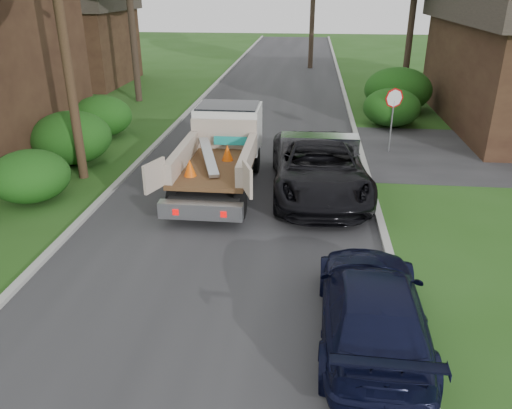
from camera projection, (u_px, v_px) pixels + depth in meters
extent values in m
plane|color=#224A15|center=(218.00, 260.00, 11.89)|extent=(120.00, 120.00, 0.00)
cube|color=#28282B|center=(259.00, 140.00, 20.98)|extent=(8.00, 90.00, 0.02)
cube|color=#9E9E99|center=(164.00, 136.00, 21.36)|extent=(0.20, 90.00, 0.12)
cube|color=#9E9E99|center=(358.00, 142.00, 20.57)|extent=(0.20, 90.00, 0.12)
cylinder|color=slate|center=(391.00, 127.00, 19.17)|extent=(0.06, 0.06, 2.00)
cylinder|color=#B20A0A|center=(394.00, 98.00, 18.73)|extent=(0.71, 0.32, 0.76)
cylinder|color=#382619|center=(61.00, 21.00, 14.95)|extent=(0.30, 0.30, 10.00)
cube|color=#331D14|center=(71.00, 48.00, 32.29)|extent=(7.00, 7.00, 4.50)
ellipsoid|color=#173F0E|center=(30.00, 176.00, 14.91)|extent=(2.34, 2.34, 1.53)
ellipsoid|color=#173F0E|center=(71.00, 137.00, 18.05)|extent=(2.86, 2.86, 1.87)
ellipsoid|color=#173F0E|center=(101.00, 116.00, 21.30)|extent=(2.60, 2.60, 1.70)
ellipsoid|color=#173F0E|center=(392.00, 107.00, 22.81)|extent=(2.60, 2.60, 1.70)
ellipsoid|color=#173F0E|center=(398.00, 90.00, 25.37)|extent=(3.38, 3.38, 2.21)
cylinder|color=#2D2119|center=(131.00, 16.00, 26.25)|extent=(0.36, 0.36, 9.00)
cylinder|color=#2D2119|center=(412.00, 19.00, 27.64)|extent=(0.36, 0.36, 8.50)
cylinder|color=black|center=(202.00, 158.00, 17.46)|extent=(0.30, 0.88, 0.88)
cylinder|color=black|center=(255.00, 160.00, 17.27)|extent=(0.30, 0.88, 0.88)
cylinder|color=black|center=(175.00, 200.00, 14.07)|extent=(0.30, 0.88, 0.88)
cylinder|color=black|center=(240.00, 203.00, 13.88)|extent=(0.30, 0.88, 0.88)
cube|color=black|center=(219.00, 172.00, 15.69)|extent=(1.97, 5.69, 0.24)
cube|color=silver|center=(229.00, 128.00, 17.22)|extent=(2.16, 1.77, 1.52)
cube|color=black|center=(228.00, 112.00, 17.00)|extent=(2.01, 1.62, 0.54)
cube|color=#472D19|center=(215.00, 168.00, 14.92)|extent=(2.16, 3.53, 0.12)
cube|color=beige|center=(224.00, 134.00, 16.30)|extent=(2.16, 0.10, 0.98)
cube|color=beige|center=(182.00, 156.00, 14.87)|extent=(0.25, 3.34, 0.59)
cube|color=beige|center=(247.00, 158.00, 14.68)|extent=(0.25, 3.34, 0.59)
cube|color=silver|center=(201.00, 211.00, 13.18)|extent=(2.26, 0.35, 0.44)
cube|color=#B20505|center=(176.00, 212.00, 13.08)|extent=(0.16, 0.04, 0.16)
cube|color=#B20505|center=(224.00, 214.00, 12.95)|extent=(0.16, 0.04, 0.16)
cube|color=beige|center=(155.00, 176.00, 13.07)|extent=(0.38, 0.86, 0.79)
cube|color=beige|center=(247.00, 179.00, 12.83)|extent=(0.38, 0.86, 0.79)
cube|color=silver|center=(208.00, 156.00, 14.89)|extent=(1.06, 2.51, 0.45)
cone|color=#F2590A|center=(190.00, 168.00, 14.04)|extent=(0.35, 0.35, 0.49)
cone|color=#F2590A|center=(227.00, 153.00, 15.30)|extent=(0.35, 0.35, 0.49)
cube|color=#148C84|center=(230.00, 141.00, 16.11)|extent=(1.08, 0.10, 0.28)
imported|color=black|center=(319.00, 167.00, 15.41)|extent=(3.27, 6.30, 1.70)
imported|color=black|center=(372.00, 306.00, 9.03)|extent=(2.02, 4.73, 1.36)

